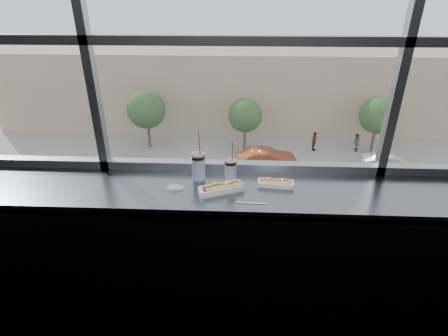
{
  "coord_description": "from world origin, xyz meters",
  "views": [
    {
      "loc": [
        -0.01,
        -0.79,
        2.27
      ],
      "look_at": [
        -0.11,
        1.23,
        1.25
      ],
      "focal_mm": 28.0,
      "sensor_mm": 36.0,
      "label": 1
    }
  ],
  "objects_px": {
    "car_far_c": "(392,160)",
    "car_near_c": "(213,210)",
    "hotdog_tray_left": "(221,188)",
    "car_near_a": "(11,204)",
    "pedestrian_c": "(314,140)",
    "loose_straw": "(252,203)",
    "tree_left": "(146,110)",
    "tree_right": "(378,115)",
    "car_far_b": "(267,156)",
    "car_near_d": "(336,211)",
    "wrapper": "(175,187)",
    "soda_cup_right": "(230,170)",
    "pedestrian_d": "(356,141)",
    "hotdog_tray_right": "(276,183)",
    "soda_cup_left": "(198,165)",
    "tree_center": "(245,116)"
  },
  "relations": [
    {
      "from": "car_far_c",
      "to": "car_near_c",
      "type": "relative_size",
      "value": 1.03
    },
    {
      "from": "hotdog_tray_left",
      "to": "car_near_a",
      "type": "distance_m",
      "value": 24.5
    },
    {
      "from": "car_near_a",
      "to": "pedestrian_c",
      "type": "distance_m",
      "value": 24.59
    },
    {
      "from": "loose_straw",
      "to": "car_far_c",
      "type": "height_order",
      "value": "loose_straw"
    },
    {
      "from": "tree_left",
      "to": "tree_right",
      "type": "height_order",
      "value": "tree_left"
    },
    {
      "from": "loose_straw",
      "to": "car_far_b",
      "type": "distance_m",
      "value": 26.88
    },
    {
      "from": "tree_right",
      "to": "car_near_d",
      "type": "bearing_deg",
      "value": -117.16
    },
    {
      "from": "car_near_a",
      "to": "tree_right",
      "type": "bearing_deg",
      "value": -60.52
    },
    {
      "from": "wrapper",
      "to": "soda_cup_right",
      "type": "bearing_deg",
      "value": 17.72
    },
    {
      "from": "car_near_d",
      "to": "pedestrian_c",
      "type": "xyz_separation_m",
      "value": [
        0.83,
        11.91,
        -0.06
      ]
    },
    {
      "from": "pedestrian_d",
      "to": "tree_right",
      "type": "height_order",
      "value": "tree_right"
    },
    {
      "from": "pedestrian_d",
      "to": "car_near_a",
      "type": "bearing_deg",
      "value": -64.81
    },
    {
      "from": "car_near_a",
      "to": "tree_left",
      "type": "height_order",
      "value": "tree_left"
    },
    {
      "from": "hotdog_tray_right",
      "to": "pedestrian_d",
      "type": "xyz_separation_m",
      "value": [
        10.45,
        28.15,
        -11.09
      ]
    },
    {
      "from": "car_near_d",
      "to": "car_near_c",
      "type": "xyz_separation_m",
      "value": [
        -7.6,
        0.0,
        -0.15
      ]
    },
    {
      "from": "soda_cup_left",
      "to": "wrapper",
      "type": "height_order",
      "value": "soda_cup_left"
    },
    {
      "from": "hotdog_tray_right",
      "to": "car_far_b",
      "type": "xyz_separation_m",
      "value": [
        2.0,
        24.23,
        -10.95
      ]
    },
    {
      "from": "car_near_c",
      "to": "tree_right",
      "type": "bearing_deg",
      "value": -51.4
    },
    {
      "from": "car_far_c",
      "to": "tree_left",
      "type": "xyz_separation_m",
      "value": [
        -20.97,
        4.0,
        2.67
      ]
    },
    {
      "from": "hotdog_tray_right",
      "to": "car_far_c",
      "type": "relative_size",
      "value": 0.04
    },
    {
      "from": "tree_left",
      "to": "tree_center",
      "type": "distance_m",
      "value": 9.0
    },
    {
      "from": "pedestrian_d",
      "to": "tree_left",
      "type": "relative_size",
      "value": 0.36
    },
    {
      "from": "soda_cup_right",
      "to": "tree_right",
      "type": "distance_m",
      "value": 31.94
    },
    {
      "from": "car_near_d",
      "to": "car_near_a",
      "type": "height_order",
      "value": "car_near_d"
    },
    {
      "from": "car_near_d",
      "to": "tree_left",
      "type": "height_order",
      "value": "tree_left"
    },
    {
      "from": "car_far_b",
      "to": "soda_cup_right",
      "type": "bearing_deg",
      "value": 167.09
    },
    {
      "from": "loose_straw",
      "to": "tree_right",
      "type": "xyz_separation_m",
      "value": [
        12.12,
        28.46,
        -8.59
      ]
    },
    {
      "from": "loose_straw",
      "to": "car_far_c",
      "type": "xyz_separation_m",
      "value": [
        12.36,
        24.46,
        -11.05
      ]
    },
    {
      "from": "hotdog_tray_left",
      "to": "pedestrian_d",
      "type": "distance_m",
      "value": 32.21
    },
    {
      "from": "loose_straw",
      "to": "pedestrian_d",
      "type": "relative_size",
      "value": 0.1
    },
    {
      "from": "loose_straw",
      "to": "wrapper",
      "type": "distance_m",
      "value": 0.53
    },
    {
      "from": "tree_center",
      "to": "hotdog_tray_left",
      "type": "bearing_deg",
      "value": -91.14
    },
    {
      "from": "car_near_d",
      "to": "pedestrian_d",
      "type": "distance_m",
      "value": 12.8
    },
    {
      "from": "soda_cup_right",
      "to": "car_far_c",
      "type": "height_order",
      "value": "soda_cup_right"
    },
    {
      "from": "hotdog_tray_left",
      "to": "car_near_d",
      "type": "xyz_separation_m",
      "value": [
        6.16,
        16.32,
        -10.96
      ]
    },
    {
      "from": "pedestrian_c",
      "to": "car_near_c",
      "type": "bearing_deg",
      "value": 144.71
    },
    {
      "from": "soda_cup_right",
      "to": "hotdog_tray_left",
      "type": "bearing_deg",
      "value": -112.28
    },
    {
      "from": "loose_straw",
      "to": "car_near_a",
      "type": "relative_size",
      "value": 0.03
    },
    {
      "from": "car_far_b",
      "to": "pedestrian_d",
      "type": "distance_m",
      "value": 9.32
    },
    {
      "from": "loose_straw",
      "to": "car_near_a",
      "type": "xyz_separation_m",
      "value": [
        -14.72,
        16.46,
        -11.06
      ]
    },
    {
      "from": "car_near_d",
      "to": "car_far_b",
      "type": "xyz_separation_m",
      "value": [
        -3.8,
        8.0,
        0.0
      ]
    },
    {
      "from": "car_near_c",
      "to": "pedestrian_d",
      "type": "xyz_separation_m",
      "value": [
        12.26,
        11.92,
        0.01
      ]
    },
    {
      "from": "car_near_d",
      "to": "pedestrian_c",
      "type": "height_order",
      "value": "car_near_d"
    },
    {
      "from": "car_far_b",
      "to": "tree_right",
      "type": "height_order",
      "value": "tree_right"
    },
    {
      "from": "hotdog_tray_right",
      "to": "car_near_a",
      "type": "xyz_separation_m",
      "value": [
        -14.88,
        16.23,
        -11.08
      ]
    },
    {
      "from": "car_near_d",
      "to": "tree_center",
      "type": "bearing_deg",
      "value": 25.67
    },
    {
      "from": "car_far_c",
      "to": "tree_center",
      "type": "height_order",
      "value": "tree_center"
    },
    {
      "from": "soda_cup_left",
      "to": "soda_cup_right",
      "type": "xyz_separation_m",
      "value": [
        0.22,
        -0.03,
        -0.01
      ]
    },
    {
      "from": "car_near_d",
      "to": "car_near_a",
      "type": "relative_size",
      "value": 1.12
    },
    {
      "from": "hotdog_tray_left",
      "to": "soda_cup_left",
      "type": "height_order",
      "value": "soda_cup_left"
    }
  ]
}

